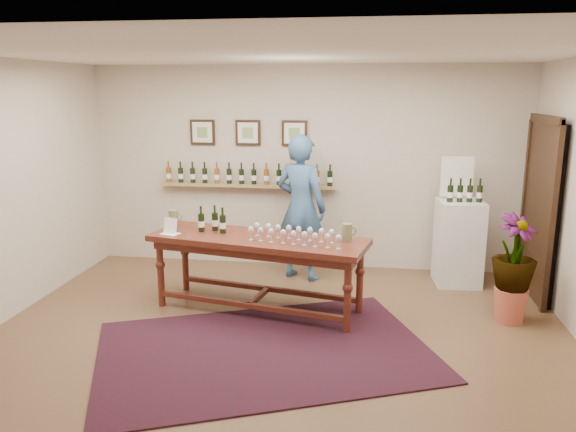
# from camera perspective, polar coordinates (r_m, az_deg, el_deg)

# --- Properties ---
(ground) EXTENTS (6.00, 6.00, 0.00)m
(ground) POSITION_cam_1_polar(r_m,az_deg,el_deg) (5.82, -1.14, -12.39)
(ground) COLOR brown
(ground) RESTS_ON ground
(room_shell) EXTENTS (6.00, 6.00, 6.00)m
(room_shell) POSITION_cam_1_polar(r_m,az_deg,el_deg) (7.29, 17.90, 1.46)
(room_shell) COLOR beige
(room_shell) RESTS_ON ground
(rug) EXTENTS (3.69, 3.12, 0.02)m
(rug) POSITION_cam_1_polar(r_m,az_deg,el_deg) (5.58, -2.40, -13.50)
(rug) COLOR #47130C
(rug) RESTS_ON ground
(tasting_table) EXTENTS (2.54, 1.27, 0.86)m
(tasting_table) POSITION_cam_1_polar(r_m,az_deg,el_deg) (6.30, -3.07, -3.28)
(tasting_table) COLOR #471511
(tasting_table) RESTS_ON ground
(table_glasses) EXTENTS (1.18, 0.51, 0.16)m
(table_glasses) POSITION_cam_1_polar(r_m,az_deg,el_deg) (6.05, 0.31, -1.87)
(table_glasses) COLOR silver
(table_glasses) RESTS_ON tasting_table
(table_bottles) EXTENTS (0.33, 0.22, 0.33)m
(table_bottles) POSITION_cam_1_polar(r_m,az_deg,el_deg) (6.51, -7.59, -0.14)
(table_bottles) COLOR black
(table_bottles) RESTS_ON tasting_table
(pitcher_left) EXTENTS (0.17, 0.17, 0.21)m
(pitcher_left) POSITION_cam_1_polar(r_m,az_deg,el_deg) (6.81, -11.56, -0.26)
(pitcher_left) COLOR #676941
(pitcher_left) RESTS_ON tasting_table
(pitcher_right) EXTENTS (0.14, 0.14, 0.20)m
(pitcher_right) POSITION_cam_1_polar(r_m,az_deg,el_deg) (6.08, 6.01, -1.69)
(pitcher_right) COLOR #676941
(pitcher_right) RESTS_ON tasting_table
(menu_card) EXTENTS (0.24, 0.20, 0.18)m
(menu_card) POSITION_cam_1_polar(r_m,az_deg,el_deg) (6.51, -11.86, -0.98)
(menu_card) COLOR white
(menu_card) RESTS_ON tasting_table
(display_pedestal) EXTENTS (0.59, 0.59, 1.09)m
(display_pedestal) POSITION_cam_1_polar(r_m,az_deg,el_deg) (7.53, 16.92, -2.61)
(display_pedestal) COLOR silver
(display_pedestal) RESTS_ON ground
(pedestal_bottles) EXTENTS (0.28, 0.09, 0.27)m
(pedestal_bottles) POSITION_cam_1_polar(r_m,az_deg,el_deg) (7.33, 17.54, 2.41)
(pedestal_bottles) COLOR black
(pedestal_bottles) RESTS_ON display_pedestal
(info_sign) EXTENTS (0.41, 0.05, 0.57)m
(info_sign) POSITION_cam_1_polar(r_m,az_deg,el_deg) (7.53, 16.79, 3.85)
(info_sign) COLOR white
(info_sign) RESTS_ON display_pedestal
(potted_plant) EXTENTS (0.76, 0.76, 1.03)m
(potted_plant) POSITION_cam_1_polar(r_m,az_deg,el_deg) (6.47, 21.93, -4.99)
(potted_plant) COLOR #B7553D
(potted_plant) RESTS_ON ground
(person) EXTENTS (0.82, 0.69, 1.92)m
(person) POSITION_cam_1_polar(r_m,az_deg,el_deg) (7.33, 1.33, 0.85)
(person) COLOR #395E86
(person) RESTS_ON ground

